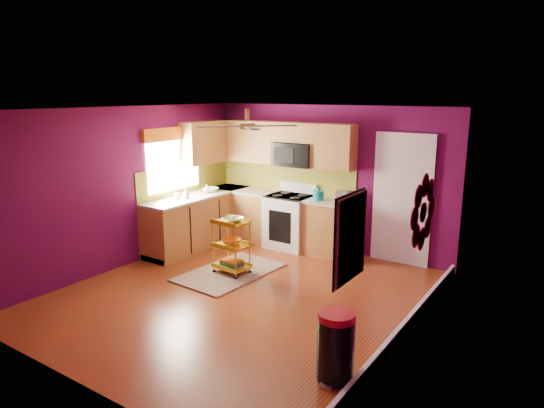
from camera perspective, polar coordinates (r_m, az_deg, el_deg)
The scene contains 18 objects.
ground at distance 6.76m, azimuth -3.73°, elevation -10.61°, with size 5.00×5.00×0.00m, color maroon.
room_envelope at distance 6.27m, azimuth -3.76°, elevation 3.12°, with size 4.54×5.04×2.52m.
lower_cabinets at distance 8.76m, azimuth -3.55°, elevation -2.04°, with size 2.81×2.31×0.94m.
electric_range at distance 8.59m, azimuth 2.12°, elevation -1.98°, with size 0.76×0.66×1.13m.
upper_cabinetry at distance 8.73m, azimuth -1.71°, elevation 7.05°, with size 2.80×2.30×1.26m.
left_window at distance 8.51m, azimuth -11.54°, elevation 6.22°, with size 0.08×1.35×1.08m.
panel_door at distance 7.94m, azimuth 15.05°, elevation 0.34°, with size 0.95×0.11×2.15m.
right_wall_art at distance 4.98m, azimuth 14.31°, elevation -2.09°, with size 0.04×2.74×1.04m.
ceiling_fan at distance 6.37m, azimuth -2.93°, elevation 9.25°, with size 1.01×1.01×0.26m.
shag_rug at distance 7.53m, azimuth -4.97°, elevation -8.00°, with size 0.99×1.62×0.02m, color black.
rolling_cart at distance 7.36m, azimuth -4.75°, elevation -4.68°, with size 0.54×0.41×0.93m.
trash_can at distance 4.85m, azimuth 7.49°, elevation -16.23°, with size 0.43×0.44×0.69m.
teal_kettle at distance 8.15m, azimuth 5.48°, elevation 1.05°, with size 0.18×0.18×0.21m.
toaster at distance 8.15m, azimuth 8.38°, elevation 1.00°, with size 0.22×0.15×0.18m, color beige.
soap_bottle_a at distance 8.37m, azimuth -10.11°, elevation 1.23°, with size 0.08×0.08×0.17m, color #EA3F72.
soap_bottle_b at distance 8.80m, azimuth -7.68°, elevation 1.82°, with size 0.12×0.12×0.15m, color white.
counter_dish at distance 8.89m, azimuth -7.27°, elevation 1.68°, with size 0.28×0.28×0.07m, color white.
counter_cup at distance 8.41m, azimuth -11.05°, elevation 0.97°, with size 0.12×0.12×0.09m, color white.
Camera 1 is at (3.79, -4.90, 2.71)m, focal length 32.00 mm.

